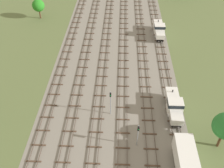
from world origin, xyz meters
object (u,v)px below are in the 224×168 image
Objects in this scene: shunter_loco_right_near at (174,105)px; shunter_loco_right_mid at (159,29)px; signal_post_nearest at (138,133)px; signal_post_near at (110,100)px.

shunter_loco_right_mid is at bearing 90.00° from shunter_loco_right_near.
shunter_loco_right_near is 10.14m from signal_post_nearest.
signal_post_nearest is 8.11m from signal_post_near.
shunter_loco_right_near is at bearing 3.68° from signal_post_near.
signal_post_nearest reaches higher than shunter_loco_right_mid.
signal_post_nearest is at bearing -55.91° from signal_post_near.
shunter_loco_right_mid is 1.76× the size of signal_post_nearest.
signal_post_near is (-4.54, 6.71, 0.32)m from signal_post_nearest.
signal_post_near is (-11.35, -0.73, 1.40)m from shunter_loco_right_near.
shunter_loco_right_near is 11.46m from signal_post_near.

